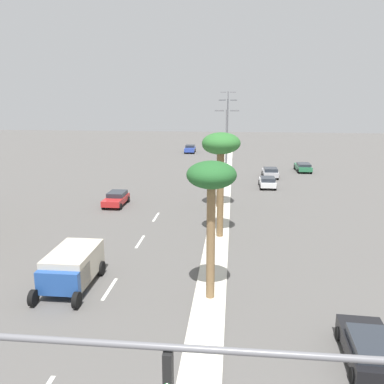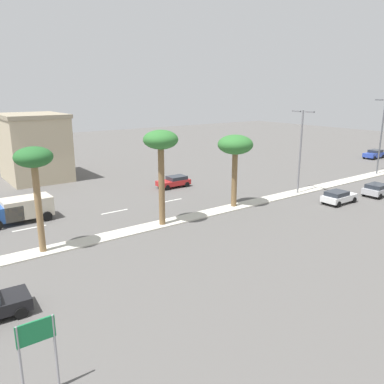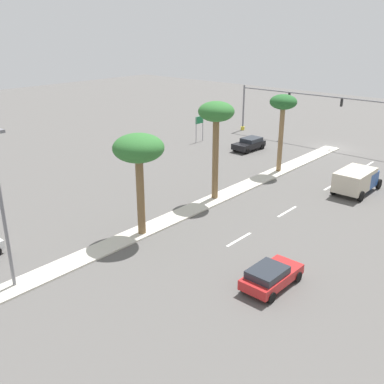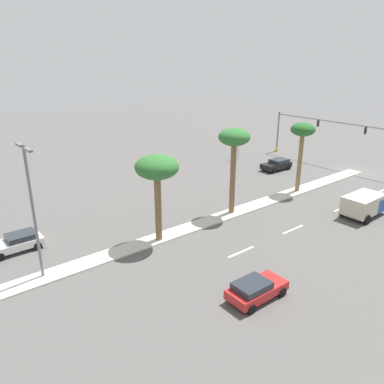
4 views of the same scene
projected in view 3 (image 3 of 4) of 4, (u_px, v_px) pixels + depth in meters
The scene contains 14 objects.
ground_plane at pixel (79, 260), 28.30m from camera, with size 160.00×160.00×0.00m, color #565451.
lane_stripe_inboard at pixel (368, 165), 47.67m from camera, with size 0.20×2.80×0.01m, color silver.
lane_stripe_leading at pixel (331, 186), 41.28m from camera, with size 0.20×2.80×0.01m, color silver.
lane_stripe_near at pixel (287, 212), 35.68m from camera, with size 0.20×2.80×0.01m, color silver.
lane_stripe_far at pixel (239, 239), 31.05m from camera, with size 0.20×2.80×0.01m, color silver.
traffic_signal_gantry at pixel (282, 104), 58.08m from camera, with size 21.40×0.53×6.30m.
directional_road_sign at pixel (199, 123), 56.14m from camera, with size 0.10×1.44×3.27m.
palm_tree_front at pixel (283, 107), 43.03m from camera, with size 2.64×2.64×7.69m.
palm_tree_outboard at pixel (216, 117), 35.80m from camera, with size 2.94×2.94×8.25m.
palm_tree_left at pixel (139, 151), 29.69m from camera, with size 3.49×3.49×7.22m.
street_lamp_left at pixel (0, 196), 23.51m from camera, with size 2.90×0.24×9.30m.
sedan_red_left at pixel (271, 276), 25.20m from camera, with size 2.04×4.07×1.35m.
sedan_black_inboard at pixel (249, 144), 52.97m from camera, with size 2.27×4.32×1.43m.
box_truck at pixel (357, 179), 39.38m from camera, with size 2.71×5.35×2.15m.
Camera 3 is at (-21.92, 50.76, 14.09)m, focal length 41.56 mm.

